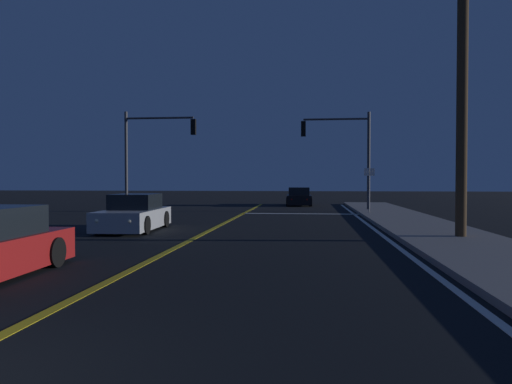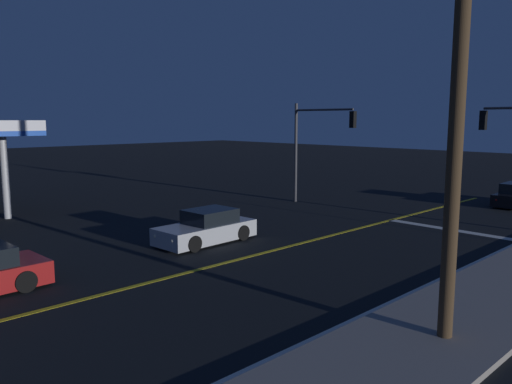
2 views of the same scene
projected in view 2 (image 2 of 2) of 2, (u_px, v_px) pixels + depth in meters
sidewalk_right at (442, 328)px, 11.88m from camera, size 3.20×44.58×0.15m
lane_line_center at (224, 263)px, 17.53m from camera, size 0.20×42.11×0.01m
lane_line_edge_right at (375, 310)px, 13.21m from camera, size 0.16×42.11×0.01m
stop_bar at (453, 230)px, 22.77m from camera, size 6.33×0.50×0.01m
car_parked_curb_silver at (207, 228)px, 20.45m from camera, size 2.01×4.28×1.34m
traffic_signal_far_left at (316, 137)px, 29.07m from camera, size 4.30×0.28×5.91m
utility_pole_right at (458, 90)px, 10.53m from camera, size 1.47×0.33×10.84m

